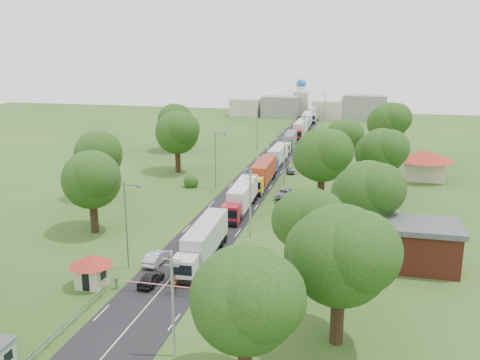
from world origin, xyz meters
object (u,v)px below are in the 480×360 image
(guard_booth, at_px, (91,267))
(info_sign, at_px, (294,152))
(boom_barrier, at_px, (145,284))
(car_lane_mid, at_px, (156,258))
(car_lane_front, at_px, (151,279))
(truck_0, at_px, (203,242))
(pedestrian_near, at_px, (174,284))

(guard_booth, height_order, info_sign, info_sign)
(boom_barrier, bearing_deg, car_lane_mid, 103.21)
(guard_booth, distance_m, car_lane_front, 6.19)
(info_sign, bearing_deg, guard_booth, -101.68)
(boom_barrier, bearing_deg, info_sign, 83.76)
(car_lane_mid, bearing_deg, guard_booth, 62.15)
(info_sign, relative_size, truck_0, 0.28)
(pedestrian_near, bearing_deg, car_lane_front, 129.11)
(pedestrian_near, bearing_deg, boom_barrier, 160.85)
(car_lane_mid, relative_size, pedestrian_near, 2.29)
(info_sign, relative_size, car_lane_mid, 0.93)
(car_lane_front, distance_m, pedestrian_near, 3.28)
(boom_barrier, xyz_separation_m, car_lane_mid, (-1.64, 7.00, -0.17))
(truck_0, relative_size, pedestrian_near, 7.74)
(info_sign, relative_size, pedestrian_near, 2.13)
(boom_barrier, distance_m, info_sign, 60.39)
(guard_booth, relative_size, truck_0, 0.30)
(boom_barrier, relative_size, car_lane_mid, 2.10)
(car_lane_mid, xyz_separation_m, pedestrian_near, (4.59, -6.50, 0.24))
(info_sign, xyz_separation_m, pedestrian_near, (-3.61, -59.50, -2.04))
(car_lane_front, bearing_deg, guard_booth, 19.52)
(guard_booth, xyz_separation_m, truck_0, (9.04, 9.41, 0.02))
(guard_booth, bearing_deg, boom_barrier, 0.01)
(boom_barrier, xyz_separation_m, truck_0, (3.20, 9.41, 1.29))
(boom_barrier, distance_m, truck_0, 10.03)
(info_sign, bearing_deg, car_lane_mid, -98.79)
(guard_booth, bearing_deg, pedestrian_near, 3.26)
(guard_booth, distance_m, info_sign, 61.27)
(boom_barrier, height_order, car_lane_mid, car_lane_mid)
(info_sign, bearing_deg, pedestrian_near, -93.47)
(car_lane_front, bearing_deg, truck_0, -110.37)
(pedestrian_near, bearing_deg, guard_booth, 154.49)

